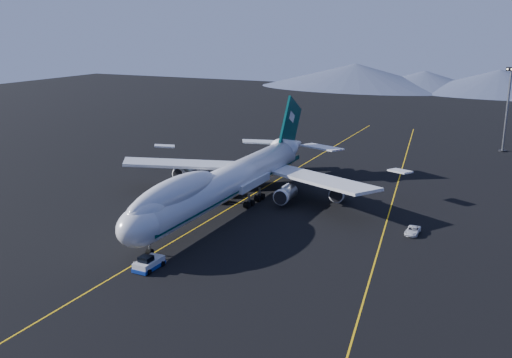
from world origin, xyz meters
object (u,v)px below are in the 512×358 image
at_px(pushback_tug, 149,264).
at_px(floodlight_mast, 507,109).
at_px(boeing_747, 228,181).
at_px(service_van, 413,231).

relative_size(pushback_tug, floodlight_mast, 0.22).
bearing_deg(pushback_tug, boeing_747, 96.37).
distance_m(boeing_747, pushback_tug, 31.43).
relative_size(boeing_747, service_van, 15.11).
height_order(pushback_tug, service_van, pushback_tug).
xyz_separation_m(boeing_747, pushback_tug, (3.00, -30.87, -5.10)).
xyz_separation_m(pushback_tug, service_van, (33.21, 32.36, -0.05)).
distance_m(pushback_tug, service_van, 46.37).
bearing_deg(boeing_747, pushback_tug, -84.45).
relative_size(boeing_747, pushback_tug, 13.78).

